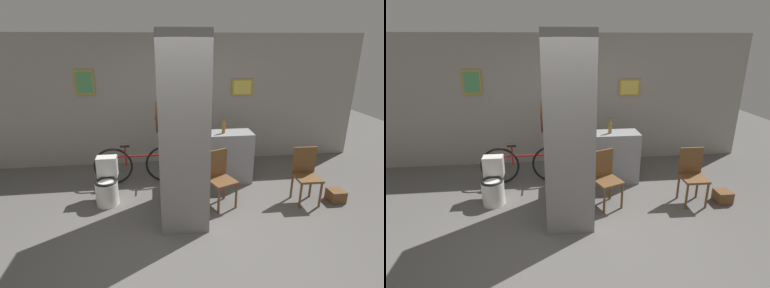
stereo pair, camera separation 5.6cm
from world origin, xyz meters
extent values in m
plane|color=#5B5956|center=(0.00, 0.00, 0.00)|extent=(14.00, 14.00, 0.00)
cube|color=gray|center=(0.00, 2.63, 1.30)|extent=(8.00, 0.06, 2.60)
cube|color=#B79338|center=(-1.60, 2.58, 1.70)|extent=(0.36, 0.02, 0.48)
cube|color=#4C9959|center=(-1.60, 2.57, 1.70)|extent=(0.30, 0.01, 0.39)
cube|color=#B79338|center=(1.50, 2.58, 1.55)|extent=(0.44, 0.02, 0.34)
cube|color=#E0CC4C|center=(1.50, 2.57, 1.55)|extent=(0.36, 0.01, 0.28)
cube|color=#B79338|center=(0.70, 2.58, 1.85)|extent=(0.28, 0.02, 0.38)
cube|color=#D86633|center=(0.70, 2.57, 1.85)|extent=(0.23, 0.01, 0.31)
cube|color=gray|center=(0.06, 0.54, 1.30)|extent=(0.64, 1.07, 2.60)
cylinder|color=#593319|center=(-0.27, 0.32, 1.55)|extent=(0.03, 0.40, 0.40)
cylinder|color=red|center=(-0.29, 0.32, 1.55)|extent=(0.01, 0.07, 0.07)
cube|color=gray|center=(0.83, 1.54, 0.46)|extent=(1.16, 0.44, 0.93)
cylinder|color=white|center=(-1.09, 0.93, 0.19)|extent=(0.35, 0.35, 0.38)
torus|color=black|center=(-1.09, 0.93, 0.39)|extent=(0.34, 0.34, 0.04)
cube|color=white|center=(-1.09, 1.17, 0.55)|extent=(0.32, 0.20, 0.33)
cylinder|color=brown|center=(0.60, 0.45, 0.21)|extent=(0.04, 0.04, 0.41)
cylinder|color=brown|center=(0.89, 0.56, 0.21)|extent=(0.04, 0.04, 0.41)
cylinder|color=brown|center=(0.48, 0.74, 0.21)|extent=(0.04, 0.04, 0.41)
cylinder|color=brown|center=(0.78, 0.86, 0.21)|extent=(0.04, 0.04, 0.41)
cube|color=brown|center=(0.69, 0.65, 0.43)|extent=(0.49, 0.49, 0.04)
cube|color=brown|center=(0.62, 0.82, 0.66)|extent=(0.36, 0.17, 0.43)
cylinder|color=brown|center=(1.87, 0.44, 0.21)|extent=(0.04, 0.04, 0.41)
cylinder|color=brown|center=(2.19, 0.43, 0.21)|extent=(0.04, 0.04, 0.41)
cylinder|color=brown|center=(1.88, 0.76, 0.21)|extent=(0.04, 0.04, 0.41)
cylinder|color=brown|center=(2.20, 0.76, 0.21)|extent=(0.04, 0.04, 0.41)
cube|color=brown|center=(2.04, 0.60, 0.43)|extent=(0.39, 0.39, 0.04)
cube|color=brown|center=(2.04, 0.77, 0.66)|extent=(0.38, 0.04, 0.43)
torus|color=black|center=(-1.06, 1.64, 0.34)|extent=(0.68, 0.04, 0.68)
torus|color=black|center=(-0.15, 1.64, 0.34)|extent=(0.68, 0.04, 0.68)
cylinder|color=maroon|center=(-0.61, 1.64, 0.52)|extent=(0.83, 0.04, 0.04)
cylinder|color=maroon|center=(-0.84, 1.64, 0.52)|extent=(0.03, 0.03, 0.35)
cylinder|color=maroon|center=(-0.20, 1.64, 0.52)|extent=(0.03, 0.03, 0.32)
cube|color=black|center=(-0.84, 1.64, 0.72)|extent=(0.16, 0.06, 0.04)
cylinder|color=#262626|center=(-0.20, 1.64, 0.68)|extent=(0.03, 0.42, 0.03)
cylinder|color=olive|center=(0.89, 1.51, 1.02)|extent=(0.06, 0.06, 0.18)
cylinder|color=olive|center=(0.89, 1.51, 1.15)|extent=(0.02, 0.02, 0.08)
sphere|color=#333333|center=(0.89, 1.51, 1.19)|extent=(0.03, 0.03, 0.03)
cube|color=brown|center=(2.55, 0.57, 0.10)|extent=(0.24, 0.24, 0.19)
camera|label=1|loc=(-0.29, -3.38, 2.47)|focal=28.00mm
camera|label=2|loc=(-0.23, -3.39, 2.47)|focal=28.00mm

